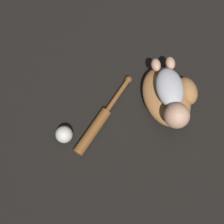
# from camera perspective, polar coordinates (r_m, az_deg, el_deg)

# --- Properties ---
(ground_plane) EXTENTS (6.00, 6.00, 0.00)m
(ground_plane) POSITION_cam_1_polar(r_m,az_deg,el_deg) (1.46, 10.59, 0.07)
(ground_plane) COLOR black
(baseball_glove) EXTENTS (0.32, 0.27, 0.10)m
(baseball_glove) POSITION_cam_1_polar(r_m,az_deg,el_deg) (1.44, 10.48, 2.99)
(baseball_glove) COLOR #A8703D
(baseball_glove) RESTS_ON ground
(baby_figure) EXTENTS (0.35, 0.18, 0.11)m
(baby_figure) POSITION_cam_1_polar(r_m,az_deg,el_deg) (1.33, 10.89, 2.78)
(baby_figure) COLOR #B2B2B7
(baby_figure) RESTS_ON baseball_glove
(baseball_bat) EXTENTS (0.27, 0.38, 0.05)m
(baseball_bat) POSITION_cam_1_polar(r_m,az_deg,el_deg) (1.40, -2.54, -2.07)
(baseball_bat) COLOR brown
(baseball_bat) RESTS_ON ground
(baseball) EXTENTS (0.08, 0.08, 0.08)m
(baseball) POSITION_cam_1_polar(r_m,az_deg,el_deg) (1.38, -8.75, -4.08)
(baseball) COLOR silver
(baseball) RESTS_ON ground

